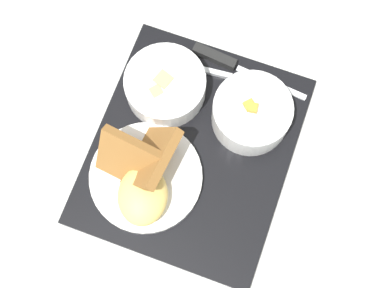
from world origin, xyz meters
name	(u,v)px	position (x,y,z in m)	size (l,w,h in m)	color
ground_plane	(192,152)	(0.00, 0.00, 0.00)	(4.00, 4.00, 0.00)	silver
serving_tray	(192,150)	(0.00, 0.00, 0.01)	(0.41, 0.36, 0.02)	black
bowl_salad	(252,113)	(-0.07, 0.08, 0.05)	(0.13, 0.13, 0.07)	white
bowl_soup	(165,85)	(-0.09, -0.07, 0.05)	(0.13, 0.13, 0.05)	white
plate_main	(143,177)	(0.07, -0.06, 0.04)	(0.18, 0.18, 0.10)	white
knife	(225,61)	(-0.16, 0.02, 0.03)	(0.06, 0.20, 0.02)	silver
spoon	(236,78)	(-0.14, 0.04, 0.02)	(0.03, 0.14, 0.01)	silver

